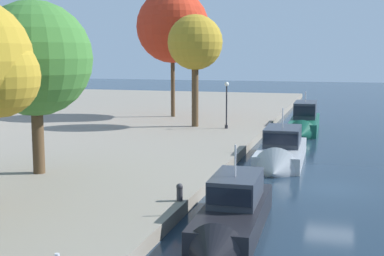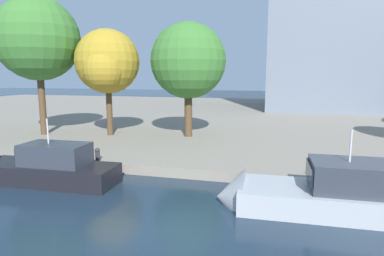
{
  "view_description": "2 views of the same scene",
  "coord_description": "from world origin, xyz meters",
  "px_view_note": "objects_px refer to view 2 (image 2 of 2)",
  "views": [
    {
      "loc": [
        -28.1,
        -0.46,
        7.04
      ],
      "look_at": [
        -0.09,
        7.57,
        2.96
      ],
      "focal_mm": 49.67,
      "sensor_mm": 36.0,
      "label": 1
    },
    {
      "loc": [
        3.89,
        -10.75,
        5.67
      ],
      "look_at": [
        -1.09,
        8.46,
        2.46
      ],
      "focal_mm": 30.84,
      "sensor_mm": 36.0,
      "label": 2
    }
  ],
  "objects_px": {
    "mooring_bollard_0": "(97,154)",
    "motor_yacht_2": "(325,199)",
    "tree_2": "(186,61)",
    "tree_3": "(38,39)",
    "motor_yacht_1": "(39,172)",
    "tree_1": "(106,64)"
  },
  "relations": [
    {
      "from": "motor_yacht_1",
      "to": "mooring_bollard_0",
      "type": "relative_size",
      "value": 10.86
    },
    {
      "from": "motor_yacht_1",
      "to": "mooring_bollard_0",
      "type": "distance_m",
      "value": 3.37
    },
    {
      "from": "mooring_bollard_0",
      "to": "motor_yacht_2",
      "type": "bearing_deg",
      "value": -13.78
    },
    {
      "from": "tree_2",
      "to": "mooring_bollard_0",
      "type": "bearing_deg",
      "value": -108.42
    },
    {
      "from": "motor_yacht_1",
      "to": "mooring_bollard_0",
      "type": "bearing_deg",
      "value": -126.54
    },
    {
      "from": "tree_1",
      "to": "tree_2",
      "type": "height_order",
      "value": "tree_2"
    },
    {
      "from": "motor_yacht_1",
      "to": "motor_yacht_2",
      "type": "distance_m",
      "value": 14.25
    },
    {
      "from": "tree_3",
      "to": "tree_2",
      "type": "bearing_deg",
      "value": 9.5
    },
    {
      "from": "mooring_bollard_0",
      "to": "tree_1",
      "type": "distance_m",
      "value": 10.1
    },
    {
      "from": "tree_2",
      "to": "tree_3",
      "type": "distance_m",
      "value": 12.58
    },
    {
      "from": "motor_yacht_1",
      "to": "tree_3",
      "type": "xyz_separation_m",
      "value": [
        -7.34,
        9.74,
        8.07
      ]
    },
    {
      "from": "motor_yacht_1",
      "to": "tree_1",
      "type": "xyz_separation_m",
      "value": [
        -1.57,
        10.44,
        5.98
      ]
    },
    {
      "from": "motor_yacht_2",
      "to": "tree_3",
      "type": "relative_size",
      "value": 0.83
    },
    {
      "from": "motor_yacht_1",
      "to": "motor_yacht_2",
      "type": "height_order",
      "value": "motor_yacht_2"
    },
    {
      "from": "tree_2",
      "to": "tree_3",
      "type": "bearing_deg",
      "value": -170.5
    },
    {
      "from": "motor_yacht_2",
      "to": "tree_1",
      "type": "distance_m",
      "value": 20.02
    },
    {
      "from": "motor_yacht_2",
      "to": "mooring_bollard_0",
      "type": "bearing_deg",
      "value": -15.23
    },
    {
      "from": "motor_yacht_1",
      "to": "tree_3",
      "type": "distance_m",
      "value": 14.62
    },
    {
      "from": "mooring_bollard_0",
      "to": "tree_3",
      "type": "xyz_separation_m",
      "value": [
        -9.25,
        7.0,
        7.61
      ]
    },
    {
      "from": "tree_2",
      "to": "tree_3",
      "type": "height_order",
      "value": "tree_3"
    },
    {
      "from": "motor_yacht_2",
      "to": "mooring_bollard_0",
      "type": "xyz_separation_m",
      "value": [
        -12.33,
        3.02,
        0.46
      ]
    },
    {
      "from": "motor_yacht_1",
      "to": "tree_1",
      "type": "height_order",
      "value": "tree_1"
    }
  ]
}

